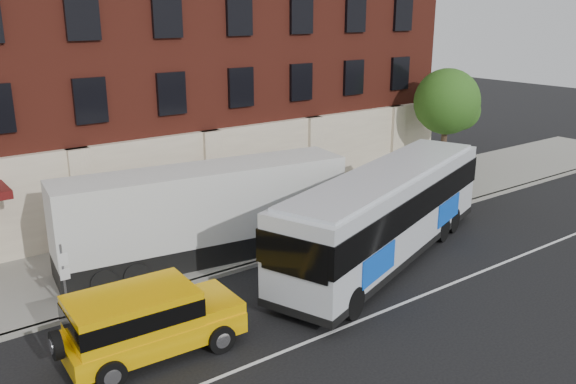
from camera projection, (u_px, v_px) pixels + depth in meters
ground at (398, 316)px, 19.25m from camera, size 120.00×120.00×0.00m
sidewalk at (246, 233)px, 26.14m from camera, size 60.00×6.00×0.15m
kerb at (287, 255)px, 23.84m from camera, size 60.00×0.25×0.15m
lane_line at (387, 310)px, 19.63m from camera, size 60.00×0.12×0.01m
building at (157, 47)px, 30.02m from camera, size 30.00×12.10×15.00m
sign_pole at (64, 276)px, 18.70m from camera, size 0.30×0.20×2.50m
street_tree at (447, 104)px, 32.96m from camera, size 3.60×3.60×6.20m
city_bus at (386, 211)px, 23.16m from camera, size 13.21×6.99×3.57m
yellow_suv at (144, 319)px, 16.75m from camera, size 5.30×2.48×2.00m
shipping_container at (206, 215)px, 23.02m from camera, size 11.38×3.79×3.73m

